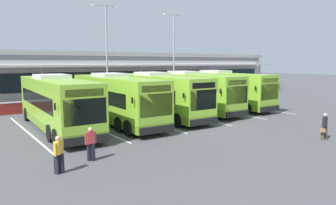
{
  "coord_description": "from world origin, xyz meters",
  "views": [
    {
      "loc": [
        -14.64,
        -15.56,
        4.65
      ],
      "look_at": [
        -1.15,
        3.0,
        1.6
      ],
      "focal_mm": 32.69,
      "sensor_mm": 36.0,
      "label": 1
    }
  ],
  "objects_px": {
    "lamp_post_centre": "(107,47)",
    "coach_bus_left_centre": "(115,99)",
    "coach_bus_leftmost": "(56,104)",
    "coach_bus_centre": "(158,96)",
    "coach_bus_rightmost": "(222,90)",
    "pedestrian_with_handbag": "(324,126)",
    "pedestrian_child": "(91,143)",
    "coach_bus_right_centre": "(190,92)",
    "pedestrian_in_dark_coat": "(59,153)",
    "lamp_post_east": "(174,50)"
  },
  "relations": [
    {
      "from": "lamp_post_centre",
      "to": "coach_bus_rightmost",
      "type": "bearing_deg",
      "value": -50.25
    },
    {
      "from": "pedestrian_in_dark_coat",
      "to": "pedestrian_child",
      "type": "relative_size",
      "value": 1.0
    },
    {
      "from": "coach_bus_left_centre",
      "to": "pedestrian_in_dark_coat",
      "type": "height_order",
      "value": "coach_bus_left_centre"
    },
    {
      "from": "lamp_post_centre",
      "to": "coach_bus_left_centre",
      "type": "bearing_deg",
      "value": -112.11
    },
    {
      "from": "coach_bus_left_centre",
      "to": "coach_bus_rightmost",
      "type": "xyz_separation_m",
      "value": [
        12.69,
        1.07,
        0.0
      ]
    },
    {
      "from": "coach_bus_left_centre",
      "to": "coach_bus_right_centre",
      "type": "relative_size",
      "value": 1.0
    },
    {
      "from": "coach_bus_centre",
      "to": "lamp_post_east",
      "type": "xyz_separation_m",
      "value": [
        10.43,
        11.5,
        4.5
      ]
    },
    {
      "from": "coach_bus_centre",
      "to": "pedestrian_in_dark_coat",
      "type": "relative_size",
      "value": 7.55
    },
    {
      "from": "coach_bus_centre",
      "to": "pedestrian_child",
      "type": "relative_size",
      "value": 7.55
    },
    {
      "from": "pedestrian_child",
      "to": "lamp_post_east",
      "type": "xyz_separation_m",
      "value": [
        19.66,
        19.51,
        5.42
      ]
    },
    {
      "from": "coach_bus_centre",
      "to": "coach_bus_rightmost",
      "type": "bearing_deg",
      "value": 5.59
    },
    {
      "from": "pedestrian_child",
      "to": "lamp_post_centre",
      "type": "relative_size",
      "value": 0.15
    },
    {
      "from": "coach_bus_rightmost",
      "to": "pedestrian_child",
      "type": "relative_size",
      "value": 7.55
    },
    {
      "from": "pedestrian_child",
      "to": "lamp_post_east",
      "type": "height_order",
      "value": "lamp_post_east"
    },
    {
      "from": "pedestrian_with_handbag",
      "to": "lamp_post_east",
      "type": "distance_m",
      "value": 25.55
    },
    {
      "from": "pedestrian_with_handbag",
      "to": "pedestrian_in_dark_coat",
      "type": "bearing_deg",
      "value": 165.81
    },
    {
      "from": "coach_bus_left_centre",
      "to": "coach_bus_rightmost",
      "type": "height_order",
      "value": "same"
    },
    {
      "from": "coach_bus_leftmost",
      "to": "coach_bus_left_centre",
      "type": "height_order",
      "value": "same"
    },
    {
      "from": "coach_bus_right_centre",
      "to": "pedestrian_with_handbag",
      "type": "bearing_deg",
      "value": -92.91
    },
    {
      "from": "pedestrian_child",
      "to": "lamp_post_centre",
      "type": "xyz_separation_m",
      "value": [
        9.61,
        18.76,
        5.42
      ]
    },
    {
      "from": "coach_bus_leftmost",
      "to": "pedestrian_child",
      "type": "height_order",
      "value": "coach_bus_leftmost"
    },
    {
      "from": "pedestrian_in_dark_coat",
      "to": "lamp_post_centre",
      "type": "height_order",
      "value": "lamp_post_centre"
    },
    {
      "from": "coach_bus_leftmost",
      "to": "pedestrian_with_handbag",
      "type": "relative_size",
      "value": 7.55
    },
    {
      "from": "coach_bus_centre",
      "to": "coach_bus_rightmost",
      "type": "height_order",
      "value": "same"
    },
    {
      "from": "lamp_post_east",
      "to": "pedestrian_child",
      "type": "bearing_deg",
      "value": -135.21
    },
    {
      "from": "coach_bus_right_centre",
      "to": "lamp_post_centre",
      "type": "bearing_deg",
      "value": 111.16
    },
    {
      "from": "coach_bus_leftmost",
      "to": "lamp_post_east",
      "type": "height_order",
      "value": "lamp_post_east"
    },
    {
      "from": "pedestrian_with_handbag",
      "to": "lamp_post_centre",
      "type": "relative_size",
      "value": 0.15
    },
    {
      "from": "coach_bus_rightmost",
      "to": "lamp_post_centre",
      "type": "height_order",
      "value": "lamp_post_centre"
    },
    {
      "from": "coach_bus_rightmost",
      "to": "lamp_post_east",
      "type": "xyz_separation_m",
      "value": [
        1.81,
        10.66,
        4.5
      ]
    },
    {
      "from": "coach_bus_right_centre",
      "to": "pedestrian_with_handbag",
      "type": "relative_size",
      "value": 7.55
    },
    {
      "from": "pedestrian_with_handbag",
      "to": "pedestrian_child",
      "type": "height_order",
      "value": "same"
    },
    {
      "from": "lamp_post_centre",
      "to": "pedestrian_with_handbag",
      "type": "bearing_deg",
      "value": -82.17
    },
    {
      "from": "coach_bus_right_centre",
      "to": "pedestrian_child",
      "type": "xyz_separation_m",
      "value": [
        -13.48,
        -8.75,
        -0.91
      ]
    },
    {
      "from": "coach_bus_rightmost",
      "to": "pedestrian_child",
      "type": "bearing_deg",
      "value": -153.6
    },
    {
      "from": "lamp_post_centre",
      "to": "lamp_post_east",
      "type": "distance_m",
      "value": 10.08
    },
    {
      "from": "coach_bus_right_centre",
      "to": "pedestrian_in_dark_coat",
      "type": "xyz_separation_m",
      "value": [
        -15.21,
        -9.57,
        -0.91
      ]
    },
    {
      "from": "pedestrian_in_dark_coat",
      "to": "pedestrian_child",
      "type": "bearing_deg",
      "value": 25.36
    },
    {
      "from": "coach_bus_left_centre",
      "to": "pedestrian_child",
      "type": "xyz_separation_m",
      "value": [
        -5.15,
        -7.78,
        -0.91
      ]
    },
    {
      "from": "coach_bus_left_centre",
      "to": "coach_bus_right_centre",
      "type": "xyz_separation_m",
      "value": [
        8.33,
        0.97,
        0.0
      ]
    },
    {
      "from": "lamp_post_east",
      "to": "coach_bus_centre",
      "type": "bearing_deg",
      "value": -132.22
    },
    {
      "from": "coach_bus_right_centre",
      "to": "lamp_post_centre",
      "type": "relative_size",
      "value": 1.11
    },
    {
      "from": "coach_bus_right_centre",
      "to": "pedestrian_child",
      "type": "distance_m",
      "value": 16.1
    },
    {
      "from": "coach_bus_leftmost",
      "to": "lamp_post_centre",
      "type": "distance_m",
      "value": 14.73
    },
    {
      "from": "coach_bus_leftmost",
      "to": "pedestrian_child",
      "type": "xyz_separation_m",
      "value": [
        -0.74,
        -7.89,
        -0.91
      ]
    },
    {
      "from": "coach_bus_left_centre",
      "to": "coach_bus_centre",
      "type": "xyz_separation_m",
      "value": [
        4.07,
        0.23,
        0.0
      ]
    },
    {
      "from": "coach_bus_rightmost",
      "to": "pedestrian_with_handbag",
      "type": "xyz_separation_m",
      "value": [
        -5.03,
        -13.35,
        -0.93
      ]
    },
    {
      "from": "pedestrian_child",
      "to": "coach_bus_right_centre",
      "type": "bearing_deg",
      "value": 32.98
    },
    {
      "from": "coach_bus_leftmost",
      "to": "pedestrian_child",
      "type": "distance_m",
      "value": 7.98
    },
    {
      "from": "pedestrian_child",
      "to": "lamp_post_centre",
      "type": "height_order",
      "value": "lamp_post_centre"
    }
  ]
}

